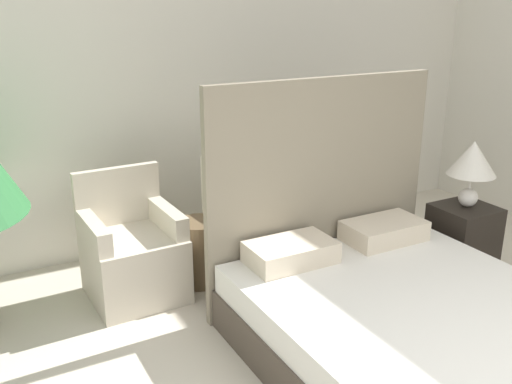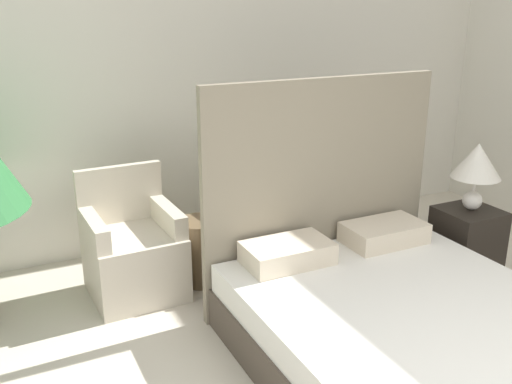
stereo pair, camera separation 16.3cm
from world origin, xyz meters
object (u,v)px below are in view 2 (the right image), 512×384
bed (408,327)px  armchair_near_window_right (257,232)px  side_table (200,251)px  nightstand (466,245)px  armchair_near_window_left (134,255)px  table_lamp (477,164)px

bed → armchair_near_window_right: bed is taller
side_table → nightstand: bearing=-25.2°
armchair_near_window_right → side_table: armchair_near_window_right is taller
bed → armchair_near_window_right: size_ratio=2.45×
nightstand → side_table: size_ratio=1.15×
side_table → armchair_near_window_left: bearing=176.2°
bed → armchair_near_window_right: 1.62m
bed → table_lamp: bed is taller
bed → armchair_near_window_left: (-1.18, 1.61, 0.02)m
bed → armchair_near_window_left: bearing=126.2°
bed → nightstand: (1.15, 0.71, 0.01)m
bed → armchair_near_window_right: (-0.18, 1.61, 0.02)m
bed → armchair_near_window_left: 1.99m
armchair_near_window_right → table_lamp: table_lamp is taller
table_lamp → bed: bearing=-148.4°
armchair_near_window_right → table_lamp: (1.35, -0.89, 0.63)m
armchair_near_window_right → nightstand: bearing=-38.0°
armchair_near_window_left → table_lamp: (2.34, -0.89, 0.63)m
table_lamp → side_table: 2.14m
nightstand → side_table: bearing=154.8°
bed → table_lamp: (1.17, 0.72, 0.64)m
table_lamp → nightstand: bearing=-153.8°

